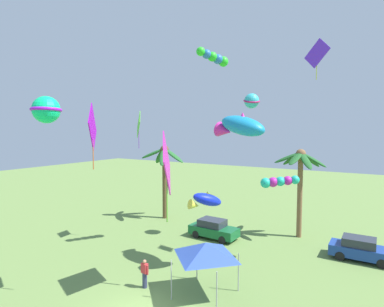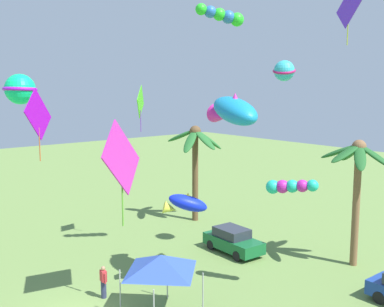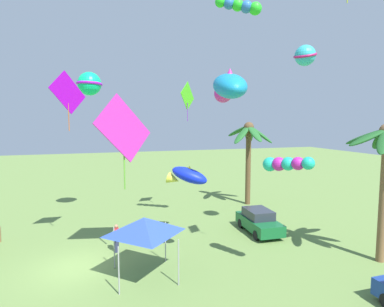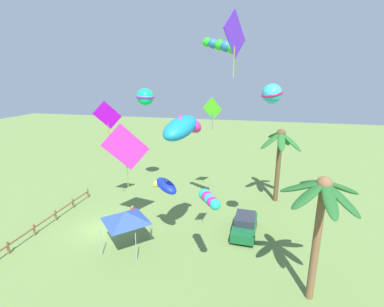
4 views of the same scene
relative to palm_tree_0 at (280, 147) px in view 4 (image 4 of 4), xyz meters
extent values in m
plane|color=olive|center=(8.62, -13.96, -5.45)|extent=(120.00, 120.00, 0.00)
cylinder|color=brown|center=(-0.02, 0.00, -2.06)|extent=(0.45, 0.45, 6.79)
ellipsoid|color=#236028|center=(1.05, 0.00, 0.81)|extent=(2.30, 0.71, 1.53)
ellipsoid|color=#236028|center=(0.45, 0.88, 0.70)|extent=(1.63, 2.25, 1.73)
ellipsoid|color=#236028|center=(-0.85, 0.47, 0.65)|extent=(2.18, 1.64, 1.83)
ellipsoid|color=#236028|center=(-1.06, -0.48, 0.96)|extent=(2.48, 1.65, 1.25)
ellipsoid|color=#236028|center=(0.48, -0.88, 0.72)|extent=(1.68, 2.25, 1.71)
sphere|color=brown|center=(-0.02, 0.00, 1.34)|extent=(0.86, 0.86, 0.86)
cylinder|color=brown|center=(12.62, 1.17, -2.05)|extent=(0.41, 0.41, 6.81)
ellipsoid|color=#1E5623|center=(13.58, 1.26, 0.91)|extent=(2.11, 0.82, 1.33)
ellipsoid|color=#1E5623|center=(13.21, 1.89, 0.85)|extent=(1.74, 1.95, 1.44)
ellipsoid|color=#1E5623|center=(12.20, 2.11, 1.05)|extent=(1.45, 2.23, 1.06)
ellipsoid|color=#1E5623|center=(11.82, 1.66, 0.88)|extent=(2.06, 1.59, 1.39)
ellipsoid|color=#1E5623|center=(11.68, 0.77, 1.03)|extent=(2.22, 1.40, 1.11)
ellipsoid|color=#1E5623|center=(12.45, 0.15, 1.04)|extent=(0.97, 2.23, 1.08)
ellipsoid|color=#1E5623|center=(13.17, 0.39, 0.89)|extent=(1.68, 2.03, 1.37)
sphere|color=brown|center=(12.62, 1.17, 1.36)|extent=(0.78, 0.78, 0.78)
cube|color=brown|center=(3.59, -18.51, -4.98)|extent=(0.12, 0.12, 0.95)
cube|color=brown|center=(5.97, -18.51, -4.98)|extent=(0.12, 0.12, 0.95)
cube|color=brown|center=(8.36, -18.51, -4.98)|extent=(0.12, 0.12, 0.95)
cube|color=brown|center=(10.75, -18.51, -4.98)|extent=(0.12, 0.12, 0.95)
cube|color=brown|center=(13.13, -18.51, -4.98)|extent=(0.12, 0.12, 0.95)
cube|color=brown|center=(9.55, -18.51, -4.79)|extent=(12.03, 0.09, 0.11)
cube|color=#145B2D|center=(6.81, -2.69, -4.85)|extent=(3.98, 1.89, 0.70)
cube|color=#282D38|center=(6.66, -2.68, -4.22)|extent=(2.10, 1.59, 0.56)
cylinder|color=black|center=(8.06, -1.96, -5.15)|extent=(0.61, 0.21, 0.60)
cylinder|color=black|center=(7.98, -3.52, -5.15)|extent=(0.61, 0.21, 0.60)
cylinder|color=black|center=(5.64, -1.85, -5.15)|extent=(0.61, 0.21, 0.60)
cylinder|color=black|center=(5.56, -3.41, -5.15)|extent=(0.61, 0.21, 0.60)
cylinder|color=#2D3351|center=(7.26, -11.87, -5.03)|extent=(0.26, 0.26, 0.84)
cube|color=#B72D33|center=(7.26, -11.87, -4.34)|extent=(0.40, 0.27, 0.54)
sphere|color=#A37556|center=(7.26, -11.87, -3.97)|extent=(0.21, 0.21, 0.21)
cylinder|color=#B72D33|center=(7.04, -11.84, -4.39)|extent=(0.09, 0.09, 0.52)
cylinder|color=#B72D33|center=(7.49, -11.90, -4.39)|extent=(0.09, 0.09, 0.52)
cylinder|color=#9E9EA3|center=(9.24, -12.12, -4.40)|extent=(0.06, 0.06, 2.10)
cylinder|color=#9E9EA3|center=(11.84, -12.12, -4.40)|extent=(0.06, 0.06, 2.10)
cylinder|color=#9E9EA3|center=(9.24, -9.52, -4.40)|extent=(0.06, 0.06, 2.10)
cylinder|color=#9E9EA3|center=(11.84, -9.52, -4.40)|extent=(0.06, 0.06, 2.10)
pyramid|color=#2D4CA8|center=(10.54, -10.82, -2.98)|extent=(2.86, 2.86, 0.75)
cube|color=#C729A3|center=(8.53, -11.48, 1.48)|extent=(1.84, 3.03, 3.49)
cylinder|color=#61AB31|center=(8.53, -11.48, -0.51)|extent=(0.07, 0.07, 2.28)
cube|color=#4BC91D|center=(2.04, -6.15, 3.69)|extent=(1.51, 1.47, 2.06)
cylinder|color=purple|center=(2.04, -6.15, 2.51)|extent=(0.04, 0.04, 1.35)
sphere|color=#0DDA80|center=(0.67, -13.03, 4.49)|extent=(1.66, 1.66, 1.66)
torus|color=#A51AE4|center=(0.67, -13.03, 4.49)|extent=(2.46, 2.47, 0.28)
cube|color=#6029D4|center=(14.44, -3.35, 8.11)|extent=(1.72, 0.77, 1.86)
cylinder|color=#A0B019|center=(14.44, -3.35, 7.06)|extent=(0.04, 0.04, 1.21)
ellipsoid|color=#1024D3|center=(9.20, -8.20, -0.98)|extent=(1.95, 2.27, 1.25)
cone|color=yellow|center=(8.71, -8.93, -1.23)|extent=(0.94, 0.99, 0.77)
cone|color=yellow|center=(9.20, -8.20, -0.66)|extent=(0.54, 0.54, 0.40)
ellipsoid|color=#1685B9|center=(10.82, -6.69, 3.52)|extent=(3.57, 2.30, 1.79)
cone|color=#D12694|center=(9.45, -6.35, 3.22)|extent=(1.39, 1.25, 1.19)
cone|color=#D12694|center=(10.82, -6.69, 4.03)|extent=(0.76, 0.76, 0.64)
sphere|color=green|center=(8.19, -4.00, 8.16)|extent=(0.72, 0.72, 0.72)
sphere|color=#2967B4|center=(7.97, -4.44, 8.28)|extent=(0.70, 0.70, 0.70)
sphere|color=green|center=(7.75, -4.88, 8.39)|extent=(0.67, 0.67, 0.67)
sphere|color=#2967B4|center=(7.53, -5.32, 8.51)|extent=(0.64, 0.64, 0.64)
sphere|color=green|center=(7.31, -5.77, 8.62)|extent=(0.61, 0.61, 0.61)
cube|color=#9A0BB9|center=(6.01, -14.19, 3.40)|extent=(1.52, 1.83, 2.34)
cylinder|color=#BA5B2C|center=(6.01, -14.19, 2.07)|extent=(0.05, 0.05, 1.52)
sphere|color=#31B1C1|center=(9.42, -1.50, 5.50)|extent=(1.15, 1.15, 1.15)
torus|color=#B01A5C|center=(9.42, -1.50, 5.50)|extent=(1.76, 1.76, 0.46)
sphere|color=#1CBB9B|center=(11.78, -4.99, -0.19)|extent=(0.68, 0.68, 0.68)
sphere|color=#B7209B|center=(12.20, -4.78, -0.13)|extent=(0.65, 0.65, 0.65)
sphere|color=#1CBB9B|center=(12.62, -4.56, -0.08)|extent=(0.62, 0.62, 0.62)
sphere|color=#B7209B|center=(13.03, -4.34, -0.02)|extent=(0.60, 0.60, 0.60)
sphere|color=#1CBB9B|center=(13.45, -4.12, 0.03)|extent=(0.57, 0.57, 0.57)
camera|label=1|loc=(18.30, -25.01, 3.27)|focal=29.70mm
camera|label=2|loc=(26.36, -22.18, 4.66)|focal=43.72mm
camera|label=3|loc=(25.15, -13.10, 1.87)|focal=30.24mm
camera|label=4|loc=(26.63, -2.29, 6.50)|focal=26.10mm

